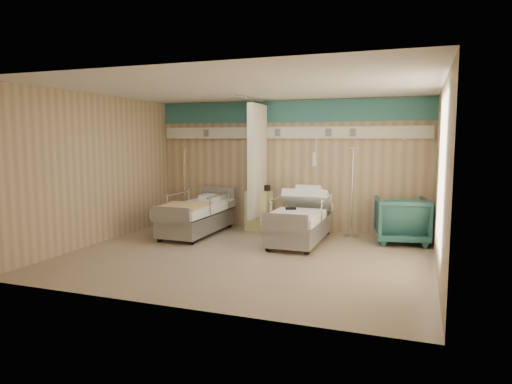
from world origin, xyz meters
TOP-DOWN VIEW (x-y plane):
  - ground at (0.00, 0.00)m, footprint 6.00×5.00m
  - room_walls at (-0.03, 0.25)m, footprint 6.04×5.04m
  - bed_right at (0.60, 1.30)m, footprint 1.00×2.16m
  - bed_left at (-1.60, 1.30)m, footprint 1.00×2.16m
  - bedside_cabinet at (-0.55, 2.20)m, footprint 0.50×0.48m
  - visitor_armchair at (2.42, 1.90)m, footprint 1.10×1.12m
  - waffle_blanket at (2.44, 1.88)m, footprint 0.68×0.62m
  - iv_stand_right at (1.45, 2.14)m, footprint 0.32×0.32m
  - iv_stand_left at (-2.38, 2.22)m, footprint 0.32×0.32m
  - call_remote at (0.42, 1.25)m, footprint 0.22×0.15m
  - tan_blanket at (-1.67, 0.84)m, footprint 1.01×1.21m
  - toiletry_bag at (-0.46, 2.29)m, footprint 0.25×0.19m
  - white_cup at (-0.74, 2.31)m, footprint 0.11×0.11m

SIDE VIEW (x-z plane):
  - ground at x=0.00m, z-range 0.00..0.00m
  - bed_right at x=0.60m, z-range 0.00..0.63m
  - bed_left at x=-1.60m, z-range 0.00..0.63m
  - iv_stand_left at x=-2.38m, z-range -0.53..1.26m
  - iv_stand_right at x=1.45m, z-range -0.53..1.26m
  - bedside_cabinet at x=-0.55m, z-range 0.00..0.85m
  - visitor_armchair at x=2.42m, z-range 0.00..0.88m
  - tan_blanket at x=-1.67m, z-range 0.63..0.67m
  - call_remote at x=0.42m, z-range 0.63..0.67m
  - toiletry_bag at x=-0.46m, z-range 0.85..0.97m
  - white_cup at x=-0.74m, z-range 0.85..0.98m
  - waffle_blanket at x=2.44m, z-range 0.88..0.95m
  - room_walls at x=-0.03m, z-range 0.45..3.27m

